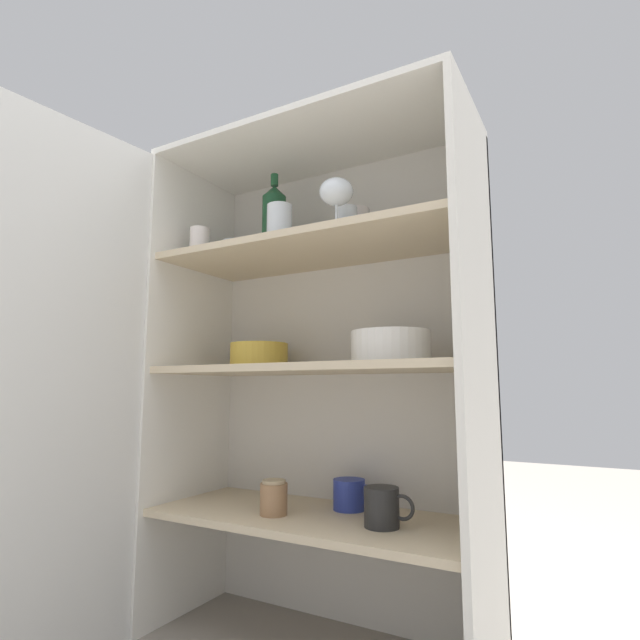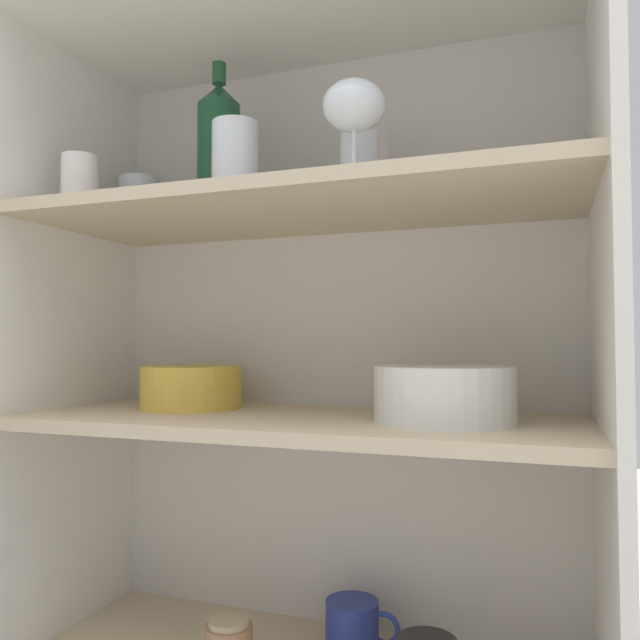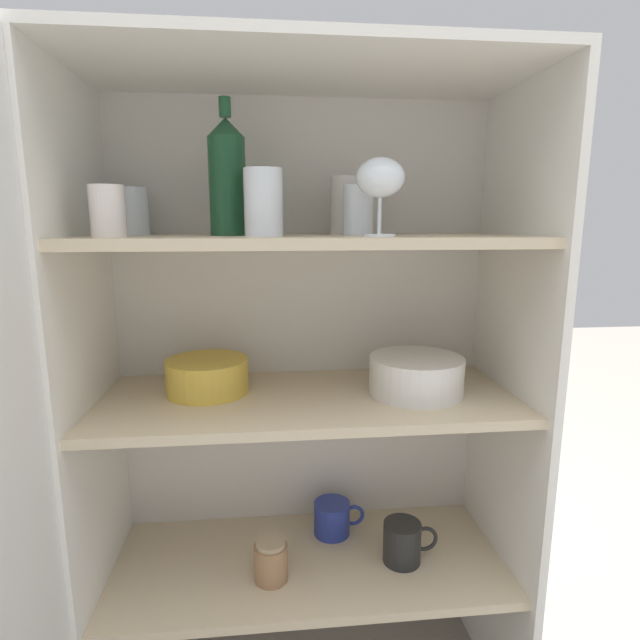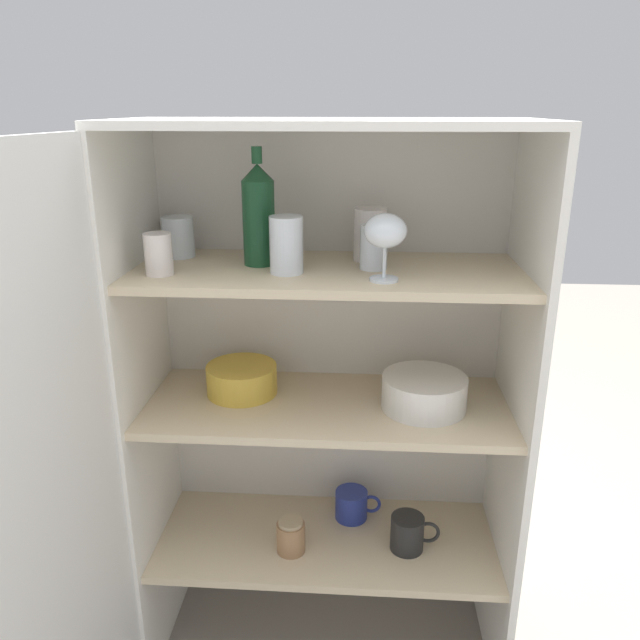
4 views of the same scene
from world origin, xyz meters
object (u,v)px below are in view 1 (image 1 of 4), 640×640
(plate_stack_white, at_px, (391,347))
(coffee_mug_primary, at_px, (383,507))
(storage_jar, at_px, (274,498))
(wine_bottle, at_px, (274,220))
(mixing_bowl_large, at_px, (259,355))

(plate_stack_white, height_order, coffee_mug_primary, plate_stack_white)
(coffee_mug_primary, distance_m, storage_jar, 0.30)
(coffee_mug_primary, height_order, storage_jar, coffee_mug_primary)
(plate_stack_white, distance_m, coffee_mug_primary, 0.39)
(coffee_mug_primary, bearing_deg, wine_bottle, 171.09)
(mixing_bowl_large, bearing_deg, wine_bottle, -12.86)
(storage_jar, bearing_deg, plate_stack_white, 8.60)
(wine_bottle, xyz_separation_m, storage_jar, (0.07, -0.09, -0.80))
(wine_bottle, distance_m, coffee_mug_primary, 0.88)
(mixing_bowl_large, xyz_separation_m, storage_jar, (0.13, -0.10, -0.39))
(mixing_bowl_large, bearing_deg, coffee_mug_primary, -9.45)
(wine_bottle, height_order, coffee_mug_primary, wine_bottle)
(plate_stack_white, relative_size, mixing_bowl_large, 1.15)
(wine_bottle, distance_m, storage_jar, 0.81)
(wine_bottle, relative_size, coffee_mug_primary, 2.10)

